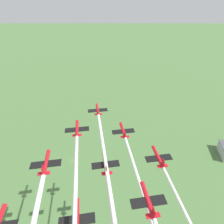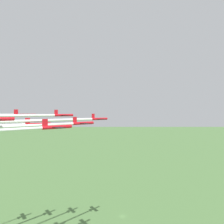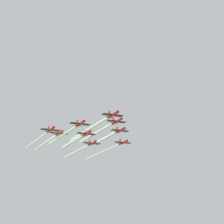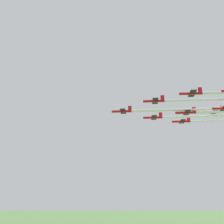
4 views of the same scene
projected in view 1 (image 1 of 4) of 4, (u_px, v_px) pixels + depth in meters
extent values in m
plane|color=#4C723D|center=(72.00, 161.00, 159.63)|extent=(3000.00, 3000.00, 0.00)
cylinder|color=red|center=(98.00, 110.00, 85.59)|extent=(4.35, 10.07, 1.25)
cube|color=black|center=(98.00, 110.00, 85.03)|extent=(9.88, 5.54, 0.20)
cube|color=red|center=(98.00, 112.00, 81.27)|extent=(0.71, 1.77, 2.49)
cube|color=red|center=(98.00, 114.00, 82.13)|extent=(3.83, 2.31, 0.14)
cylinder|color=red|center=(77.00, 128.00, 70.03)|extent=(4.35, 10.07, 1.25)
cube|color=black|center=(77.00, 129.00, 69.47)|extent=(9.88, 5.54, 0.20)
cube|color=red|center=(76.00, 132.00, 65.71)|extent=(0.71, 1.77, 2.49)
cube|color=red|center=(77.00, 135.00, 66.57)|extent=(3.83, 2.31, 0.14)
cylinder|color=red|center=(123.00, 130.00, 74.18)|extent=(4.35, 10.07, 1.25)
cube|color=black|center=(123.00, 131.00, 73.62)|extent=(9.88, 5.54, 0.20)
cube|color=red|center=(125.00, 134.00, 69.87)|extent=(0.71, 1.77, 2.49)
cube|color=red|center=(125.00, 137.00, 70.73)|extent=(3.83, 2.31, 0.14)
cylinder|color=red|center=(46.00, 162.00, 55.55)|extent=(4.35, 10.07, 1.25)
cube|color=black|center=(46.00, 164.00, 54.99)|extent=(9.88, 5.54, 0.20)
cube|color=red|center=(43.00, 170.00, 51.24)|extent=(0.71, 1.77, 2.49)
cube|color=red|center=(44.00, 173.00, 52.09)|extent=(3.83, 2.31, 0.14)
cylinder|color=red|center=(105.00, 163.00, 59.91)|extent=(4.35, 10.07, 1.25)
cube|color=black|center=(106.00, 165.00, 59.35)|extent=(9.88, 5.54, 0.20)
cube|color=red|center=(107.00, 170.00, 55.60)|extent=(0.71, 1.77, 2.49)
cube|color=red|center=(107.00, 173.00, 56.46)|extent=(3.83, 2.31, 0.14)
cylinder|color=red|center=(158.00, 157.00, 62.21)|extent=(4.35, 10.07, 1.25)
cube|color=black|center=(159.00, 158.00, 61.65)|extent=(9.88, 5.54, 0.20)
cube|color=red|center=(163.00, 163.00, 57.90)|extent=(0.71, 1.77, 2.49)
cube|color=red|center=(162.00, 166.00, 58.76)|extent=(3.83, 2.31, 0.14)
cylinder|color=red|center=(77.00, 217.00, 45.97)|extent=(4.35, 10.07, 1.25)
cube|color=black|center=(77.00, 220.00, 45.40)|extent=(9.88, 5.54, 0.20)
cylinder|color=red|center=(148.00, 199.00, 46.26)|extent=(4.35, 10.07, 1.25)
cube|color=black|center=(148.00, 202.00, 45.70)|extent=(9.88, 5.54, 0.20)
cube|color=red|center=(154.00, 212.00, 41.95)|extent=(0.71, 1.77, 2.49)
cube|color=red|center=(153.00, 215.00, 42.80)|extent=(3.83, 2.31, 0.14)
cylinder|color=white|center=(105.00, 156.00, 60.52)|extent=(16.85, 48.41, 1.19)
cylinder|color=white|center=(75.00, 192.00, 47.06)|extent=(15.20, 43.55, 1.12)
cylinder|color=white|center=(143.00, 193.00, 50.55)|extent=(15.58, 45.05, 0.99)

